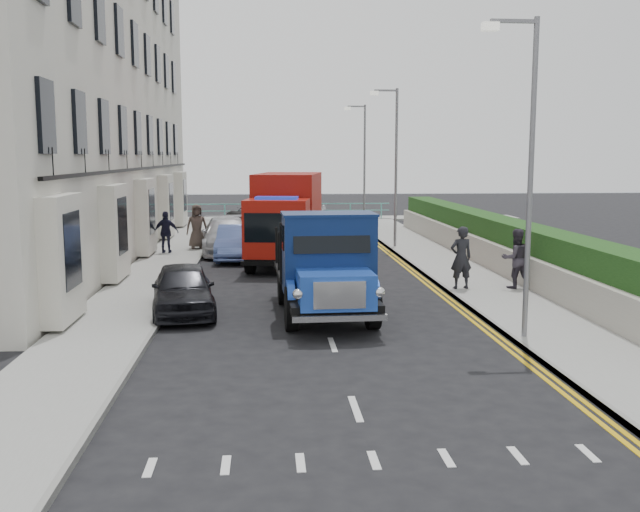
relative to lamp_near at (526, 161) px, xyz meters
The scene contains 22 objects.
ground 6.12m from the lamp_near, 154.42° to the left, with size 120.00×120.00×0.00m, color black.
pavement_west 14.98m from the lamp_near, 130.45° to the left, with size 2.40×38.00×0.12m, color gray.
pavement_east 11.74m from the lamp_near, 84.17° to the left, with size 2.60×38.00×0.12m, color gray.
promenade 31.53m from the lamp_near, 97.67° to the left, with size 30.00×2.50×0.12m, color gray.
sea_plane 62.27m from the lamp_near, 93.85° to the left, with size 120.00×120.00×0.00m, color slate.
terrace_west 20.52m from the lamp_near, 132.29° to the left, with size 6.31×30.20×14.25m.
garden_east 11.82m from the lamp_near, 74.59° to the left, with size 1.45×28.00×1.75m.
seafront_railing 30.68m from the lamp_near, 97.88° to the left, with size 13.00×0.08×1.11m.
lamp_near is the anchor object (origin of this frame).
lamp_mid 16.00m from the lamp_near, 90.00° to the left, with size 1.23×0.18×7.00m.
lamp_far 26.00m from the lamp_near, 90.00° to the left, with size 1.23×0.18×7.00m.
bedford_lorry 5.45m from the lamp_near, 150.46° to the left, with size 2.44×5.76×2.68m.
red_lorry 13.20m from the lamp_near, 111.74° to the left, with size 3.18×6.80×3.43m.
parked_car_front 9.11m from the lamp_near, 156.60° to the left, with size 1.56×3.89×1.33m, color black.
parked_car_mid 15.26m from the lamp_near, 117.06° to the left, with size 1.44×4.13×1.36m, color #5B76C3.
parked_car_rear 17.10m from the lamp_near, 115.63° to the left, with size 2.09×5.13×1.49m, color #B1B1B6.
seafront_car_left 25.65m from the lamp_near, 103.81° to the left, with size 2.48×5.38×1.49m, color black.
seafront_car_right 29.27m from the lamp_near, 96.08° to the left, with size 1.80×4.47×1.52m, color #B0B1B5.
pedestrian_east_near 6.45m from the lamp_near, 87.47° to the left, with size 0.69×0.45×1.89m, color black.
pedestrian_east_far 6.70m from the lamp_near, 71.33° to the left, with size 0.88×0.69×1.81m, color #352F3A.
pedestrian_west_near 17.72m from the lamp_near, 123.76° to the left, with size 1.01×0.42×1.72m, color black.
pedestrian_west_far 18.27m from the lamp_near, 118.40° to the left, with size 0.94×0.61×1.92m, color #453832.
Camera 1 is at (-1.44, -17.10, 4.10)m, focal length 40.00 mm.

